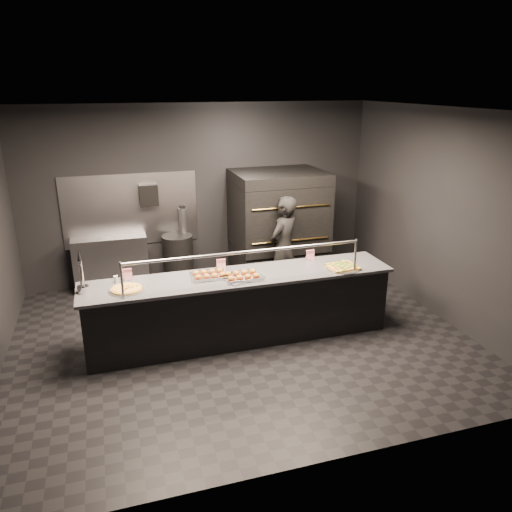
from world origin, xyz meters
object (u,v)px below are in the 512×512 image
beer_tap (82,280)px  worker (283,248)px  square_pizza (342,267)px  fire_extinguisher (183,221)px  trash_bin (178,260)px  pizza_oven (278,226)px  prep_shelf (111,263)px  slider_tray_a (209,275)px  towel_dispenser (149,195)px  slider_tray_b (242,276)px  round_pizza (127,289)px  service_counter (241,307)px

beer_tap → worker: (2.98, 1.12, -0.24)m
square_pizza → worker: bearing=106.1°
fire_extinguisher → trash_bin: size_ratio=0.59×
pizza_oven → beer_tap: (-3.15, -1.88, 0.11)m
prep_shelf → worker: size_ratio=0.72×
prep_shelf → slider_tray_a: 2.60m
prep_shelf → towel_dispenser: (0.70, 0.07, 1.10)m
worker → pizza_oven: bearing=-139.6°
towel_dispenser → trash_bin: size_ratio=0.41×
beer_tap → slider_tray_a: size_ratio=1.08×
pizza_oven → slider_tray_a: bearing=-131.1°
slider_tray_b → square_pizza: bearing=-2.2°
prep_shelf → round_pizza: round_pizza is taller
towel_dispenser → worker: bearing=-32.8°
square_pizza → trash_bin: bearing=128.7°
service_counter → slider_tray_a: 0.63m
beer_tap → towel_dispenser: bearing=66.1°
towel_dispenser → slider_tray_b: (0.90, -2.49, -0.60)m
pizza_oven → fire_extinguisher: bearing=162.1°
service_counter → round_pizza: (-1.45, -0.06, 0.47)m
service_counter → round_pizza: 1.53m
round_pizza → slider_tray_b: slider_tray_b is taller
square_pizza → service_counter: bearing=173.9°
service_counter → worker: worker is taller
towel_dispenser → beer_tap: towel_dispenser is taller
prep_shelf → beer_tap: size_ratio=2.22×
trash_bin → worker: bearing=-35.0°
slider_tray_a → round_pizza: bearing=-172.6°
slider_tray_b → trash_bin: bearing=102.1°
service_counter → slider_tray_b: (-0.00, -0.10, 0.49)m
fire_extinguisher → towel_dispenser: bearing=-179.0°
prep_shelf → worker: bearing=-24.0°
pizza_oven → square_pizza: (0.20, -2.05, -0.03)m
slider_tray_b → trash_bin: 2.42m
square_pizza → trash_bin: square_pizza is taller
square_pizza → worker: 1.36m
prep_shelf → towel_dispenser: size_ratio=3.43×
square_pizza → trash_bin: 3.07m
round_pizza → beer_tap: bearing=169.8°
trash_bin → square_pizza: bearing=-51.3°
slider_tray_b → square_pizza: size_ratio=1.17×
beer_tap → worker: size_ratio=0.33×
prep_shelf → fire_extinguisher: fire_extinguisher is taller
prep_shelf → worker: worker is taller
round_pizza → square_pizza: (2.85, -0.08, 0.00)m
slider_tray_b → square_pizza: (1.40, -0.05, -0.01)m
service_counter → pizza_oven: pizza_oven is taller
service_counter → prep_shelf: service_counter is taller
slider_tray_a → square_pizza: 1.81m
pizza_oven → round_pizza: pizza_oven is taller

